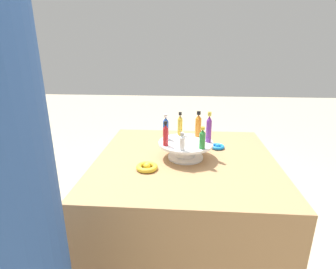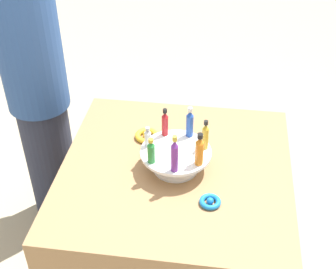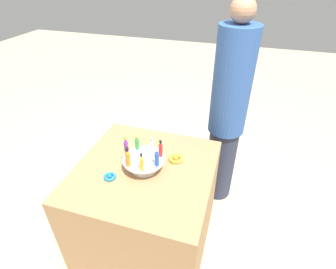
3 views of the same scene
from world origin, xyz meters
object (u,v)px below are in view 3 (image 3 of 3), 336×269
(bottle_green, at_px, (137,143))
(bottle_clear, at_px, (152,144))
(bottle_purple, at_px, (126,147))
(ribbon_bow_blue, at_px, (110,177))
(ribbon_bow_gold, at_px, (176,159))
(person_figure, at_px, (228,114))
(bottle_gold, at_px, (142,163))
(bottle_blue, at_px, (157,158))
(display_stand, at_px, (144,162))
(bottle_orange, at_px, (128,158))
(bottle_red, at_px, (161,149))

(bottle_green, bearing_deg, bottle_clear, -72.88)
(bottle_purple, relative_size, ribbon_bow_blue, 1.97)
(bottle_purple, height_order, bottle_green, bottle_purple)
(ribbon_bow_gold, height_order, person_figure, person_figure)
(bottle_green, bearing_deg, bottle_gold, -150.03)
(bottle_blue, relative_size, person_figure, 0.07)
(display_stand, bearing_deg, bottle_purple, 94.26)
(bottle_orange, distance_m, bottle_red, 0.21)
(bottle_gold, xyz_separation_m, ribbon_bow_gold, (0.25, -0.14, -0.13))
(bottle_orange, xyz_separation_m, bottle_green, (0.17, 0.01, -0.01))
(bottle_clear, bearing_deg, ribbon_bow_blue, 143.00)
(bottle_gold, bearing_deg, ribbon_bow_gold, -29.61)
(bottle_red, distance_m, ribbon_bow_blue, 0.36)
(bottle_red, bearing_deg, bottle_orange, 132.83)
(bottle_purple, height_order, bottle_blue, bottle_purple)
(ribbon_bow_gold, xyz_separation_m, ribbon_bow_blue, (-0.29, 0.35, -0.00))
(display_stand, bearing_deg, bottle_blue, -111.46)
(bottle_purple, distance_m, bottle_blue, 0.21)
(bottle_blue, bearing_deg, bottle_gold, 132.83)
(bottle_clear, xyz_separation_m, ribbon_bow_gold, (0.03, -0.16, -0.11))
(bottle_purple, bearing_deg, bottle_blue, -98.60)
(bottle_gold, relative_size, bottle_clear, 1.46)
(bottle_purple, relative_size, bottle_orange, 1.13)
(bottle_blue, distance_m, person_figure, 0.83)
(display_stand, relative_size, bottle_purple, 1.77)
(bottle_orange, relative_size, ribbon_bow_gold, 1.36)
(bottle_gold, xyz_separation_m, bottle_clear, (0.21, 0.02, -0.02))
(person_figure, bearing_deg, bottle_purple, -5.58)
(bottle_orange, relative_size, bottle_blue, 1.03)
(bottle_clear, relative_size, bottle_green, 0.82)
(person_figure, bearing_deg, bottle_red, 3.98)
(bottle_blue, bearing_deg, bottle_clear, 29.97)
(bottle_purple, relative_size, bottle_blue, 1.17)
(bottle_orange, height_order, ribbon_bow_blue, bottle_orange)
(display_stand, bearing_deg, bottle_gold, -162.88)
(bottle_gold, bearing_deg, bottle_blue, -47.17)
(ribbon_bow_gold, relative_size, person_figure, 0.06)
(bottle_blue, height_order, ribbon_bow_blue, bottle_blue)
(bottle_clear, bearing_deg, bottle_green, 107.12)
(ribbon_bow_blue, distance_m, person_figure, 1.06)
(bottle_purple, height_order, ribbon_bow_blue, bottle_purple)
(bottle_blue, relative_size, ribbon_bow_blue, 1.68)
(bottle_clear, relative_size, person_figure, 0.05)
(display_stand, xyz_separation_m, bottle_green, (0.08, 0.07, 0.08))
(display_stand, relative_size, ribbon_bow_gold, 2.72)
(bottle_orange, height_order, bottle_clear, bottle_orange)
(bottle_green, height_order, ribbon_bow_gold, bottle_green)
(bottle_blue, distance_m, bottle_clear, 0.17)
(bottle_purple, height_order, bottle_clear, bottle_purple)
(bottle_orange, height_order, bottle_blue, bottle_orange)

